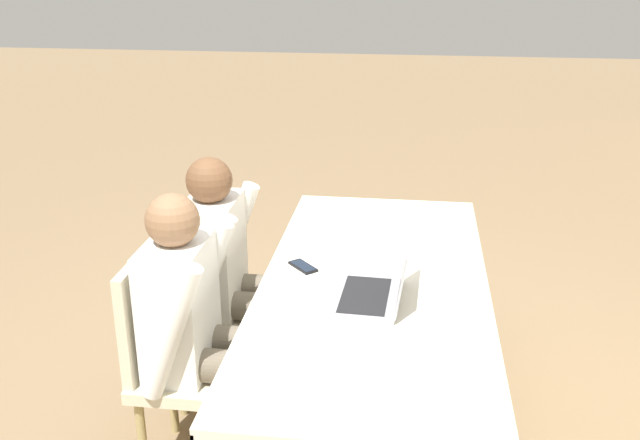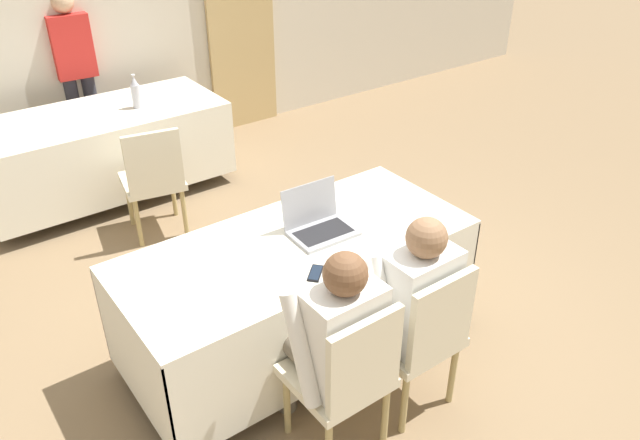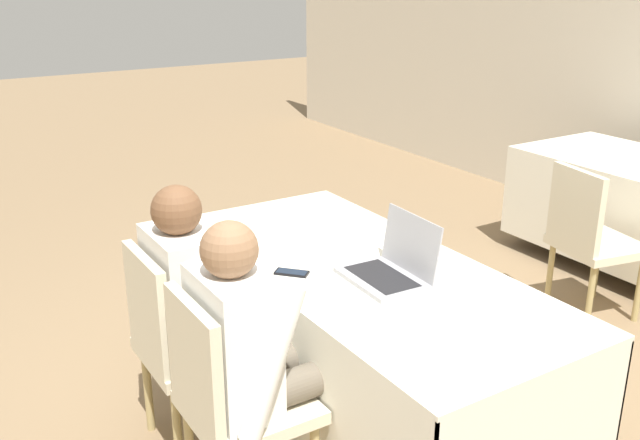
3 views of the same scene
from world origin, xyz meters
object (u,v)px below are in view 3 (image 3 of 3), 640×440
at_px(chair_near_left, 180,340).
at_px(chair_near_right, 229,397).
at_px(laptop, 390,268).
at_px(cell_phone, 292,273).
at_px(person_white_shirt, 254,350).
at_px(person_checkered_shirt, 201,300).
at_px(chair_far_spare, 589,236).

relative_size(chair_near_left, chair_near_right, 1.00).
xyz_separation_m(laptop, chair_near_left, (-0.41, -0.77, -0.30)).
bearing_deg(cell_phone, person_white_shirt, 1.29).
distance_m(cell_phone, chair_near_left, 0.54).
distance_m(person_checkered_shirt, person_white_shirt, 0.48).
bearing_deg(chair_far_spare, laptop, 111.43).
relative_size(laptop, chair_far_spare, 0.40).
distance_m(chair_near_right, person_white_shirt, 0.19).
height_order(cell_phone, person_checkered_shirt, person_checkered_shirt).
bearing_deg(chair_near_right, person_checkered_shirt, -12.14).
distance_m(chair_near_left, person_checkered_shirt, 0.19).
bearing_deg(person_white_shirt, person_checkered_shirt, 0.00).
distance_m(laptop, person_checkered_shirt, 0.79).
bearing_deg(person_white_shirt, chair_far_spare, -80.76).
relative_size(cell_phone, person_checkered_shirt, 0.12).
bearing_deg(laptop, chair_far_spare, 102.81).
bearing_deg(cell_phone, chair_near_right, -6.01).
height_order(person_checkered_shirt, person_white_shirt, same).
height_order(chair_near_right, person_checkered_shirt, person_checkered_shirt).
height_order(chair_near_left, chair_far_spare, same).
distance_m(chair_near_left, chair_far_spare, 2.45).
distance_m(chair_near_left, chair_near_right, 0.48).
bearing_deg(chair_near_left, laptop, -117.89).
bearing_deg(person_white_shirt, chair_near_left, 12.14).
relative_size(chair_near_right, person_white_shirt, 0.78).
bearing_deg(person_checkered_shirt, chair_near_right, 167.86).
xyz_separation_m(chair_near_left, chair_far_spare, (0.10, 2.45, 0.00)).
height_order(laptop, chair_near_right, laptop).
bearing_deg(chair_far_spare, cell_phone, 102.51).
relative_size(cell_phone, person_white_shirt, 0.12).
bearing_deg(chair_near_left, person_checkered_shirt, -90.00).
relative_size(chair_far_spare, person_checkered_shirt, 0.78).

